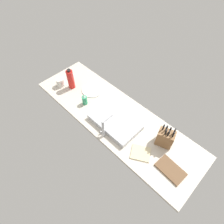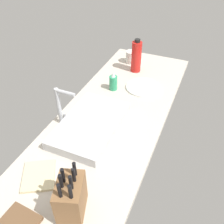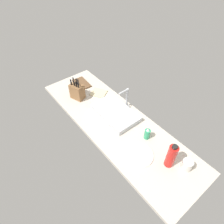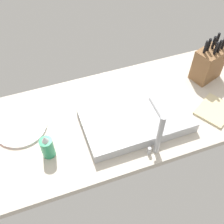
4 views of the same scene
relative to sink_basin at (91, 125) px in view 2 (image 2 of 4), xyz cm
name	(u,v)px [view 2 (image 2 of 4)]	position (x,y,z in cm)	size (l,w,h in cm)	color
countertop_slab	(107,125)	(7.53, -6.87, -4.47)	(196.19, 61.86, 3.50)	beige
sink_basin	(91,125)	(0.00, 0.00, 0.00)	(49.83, 30.51, 5.44)	#B7BABF
faucet	(61,104)	(-2.18, 16.87, 11.24)	(5.50, 12.43, 23.87)	#B7BABF
knife_block	(71,197)	(-47.79, -16.07, 6.60)	(17.21, 14.30, 24.61)	brown
soap_bottle	(113,82)	(42.23, 3.87, 2.86)	(5.58, 5.58, 12.97)	#2D9966
water_bottle	(136,57)	(73.07, -2.05, 9.37)	(7.60, 7.60, 25.66)	red
dinner_plate	(143,87)	(51.92, -15.25, -2.12)	(24.48, 24.48, 1.20)	white
dish_towel	(39,176)	(-39.50, 7.22, -2.12)	(17.15, 14.78, 1.20)	beige
coffee_mug	(131,57)	(84.47, 5.98, 2.24)	(8.63, 8.63, 9.91)	silver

